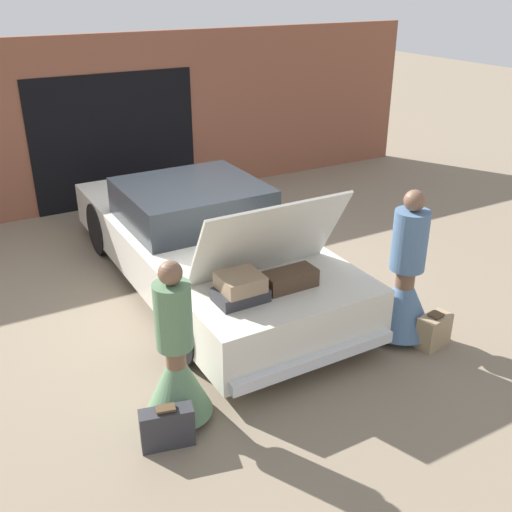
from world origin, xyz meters
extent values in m
plane|color=#7F705B|center=(0.00, 0.00, 0.00)|extent=(40.00, 40.00, 0.00)
cube|color=brown|center=(0.00, 3.48, 1.40)|extent=(12.00, 0.12, 2.80)
cube|color=black|center=(0.00, 3.41, 1.10)|extent=(2.80, 0.02, 2.20)
cube|color=silver|center=(0.00, 0.00, 0.47)|extent=(1.93, 4.95, 0.58)
cube|color=#1E2328|center=(0.00, 0.30, 1.00)|extent=(1.70, 1.58, 0.47)
cylinder|color=black|center=(-0.89, 1.53, 0.37)|extent=(0.18, 0.74, 0.74)
cylinder|color=black|center=(0.89, 1.53, 0.37)|extent=(0.18, 0.74, 0.74)
cylinder|color=black|center=(-0.89, -1.48, 0.37)|extent=(0.18, 0.74, 0.74)
cylinder|color=black|center=(0.89, -1.48, 0.37)|extent=(0.18, 0.74, 0.74)
cube|color=silver|center=(0.00, -2.51, 0.28)|extent=(1.83, 0.10, 0.12)
cube|color=silver|center=(0.00, -1.63, 1.21)|extent=(1.64, 0.56, 0.91)
cube|color=#2D2D33|center=(-0.47, -1.89, 0.83)|extent=(0.49, 0.34, 0.13)
cube|color=#473323|center=(0.09, -1.89, 0.85)|extent=(0.55, 0.26, 0.18)
cube|color=#8C7259|center=(-0.47, -1.89, 0.97)|extent=(0.40, 0.38, 0.15)
cylinder|color=brown|center=(-1.33, -2.30, 0.38)|extent=(0.17, 0.17, 0.76)
cone|color=#567A56|center=(-1.33, -2.30, 0.42)|extent=(0.60, 0.60, 0.68)
cylinder|color=#567A56|center=(-1.33, -2.30, 1.05)|extent=(0.32, 0.32, 0.60)
sphere|color=brown|center=(-1.33, -2.30, 1.46)|extent=(0.20, 0.20, 0.20)
cylinder|color=brown|center=(1.33, -2.24, 0.41)|extent=(0.20, 0.20, 0.82)
cone|color=slate|center=(1.33, -2.24, 0.45)|extent=(0.70, 0.70, 0.74)
cylinder|color=slate|center=(1.33, -2.24, 1.14)|extent=(0.37, 0.37, 0.65)
sphere|color=brown|center=(1.33, -2.24, 1.58)|extent=(0.22, 0.22, 0.22)
cube|color=#2D2D33|center=(-1.55, -2.58, 0.18)|extent=(0.48, 0.26, 0.36)
cube|color=#4C3823|center=(-1.55, -2.58, 0.38)|extent=(0.18, 0.13, 0.02)
cube|color=#9E8460|center=(1.49, -2.57, 0.18)|extent=(0.40, 0.26, 0.36)
cube|color=#4C3823|center=(1.49, -2.57, 0.38)|extent=(0.15, 0.14, 0.02)
camera|label=1|loc=(-2.84, -6.36, 3.61)|focal=42.00mm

